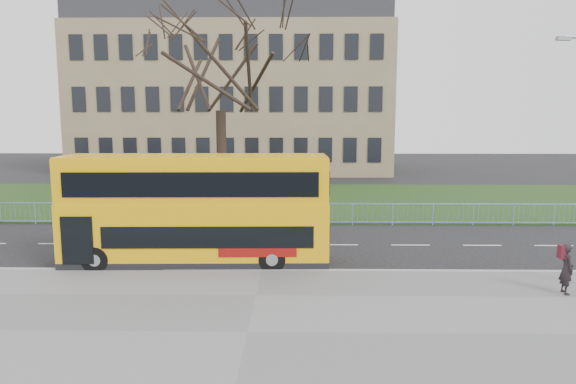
# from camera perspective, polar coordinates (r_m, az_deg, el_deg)

# --- Properties ---
(ground) EXTENTS (120.00, 120.00, 0.00)m
(ground) POSITION_cam_1_polar(r_m,az_deg,el_deg) (19.39, -2.62, -7.64)
(ground) COLOR black
(ground) RESTS_ON ground
(pavement) EXTENTS (80.00, 10.50, 0.12)m
(pavement) POSITION_cam_1_polar(r_m,az_deg,el_deg) (13.02, -4.51, -15.48)
(pavement) COLOR slate
(pavement) RESTS_ON ground
(kerb) EXTENTS (80.00, 0.20, 0.14)m
(kerb) POSITION_cam_1_polar(r_m,az_deg,el_deg) (17.88, -2.93, -8.77)
(kerb) COLOR #9A9A9D
(kerb) RESTS_ON ground
(grass_verge) EXTENTS (80.00, 15.40, 0.08)m
(grass_verge) POSITION_cam_1_polar(r_m,az_deg,el_deg) (33.35, -1.12, -0.88)
(grass_verge) COLOR #223B15
(grass_verge) RESTS_ON ground
(guard_railing) EXTENTS (40.00, 0.12, 1.10)m
(guard_railing) POSITION_cam_1_polar(r_m,az_deg,el_deg) (25.69, -1.73, -2.45)
(guard_railing) COLOR #7DA1DE
(guard_railing) RESTS_ON ground
(bare_tree) EXTENTS (9.40, 9.40, 13.43)m
(bare_tree) POSITION_cam_1_polar(r_m,az_deg,el_deg) (28.96, -7.52, 11.09)
(bare_tree) COLOR black
(bare_tree) RESTS_ON grass_verge
(civic_building) EXTENTS (30.00, 15.00, 14.00)m
(civic_building) POSITION_cam_1_polar(r_m,az_deg,el_deg) (54.00, -5.75, 9.94)
(civic_building) COLOR #877456
(civic_building) RESTS_ON ground
(yellow_bus) EXTENTS (9.45, 2.49, 3.93)m
(yellow_bus) POSITION_cam_1_polar(r_m,az_deg,el_deg) (18.73, -10.13, -1.70)
(yellow_bus) COLOR #FFB60A
(yellow_bus) RESTS_ON ground
(pedestrian) EXTENTS (0.38, 0.56, 1.51)m
(pedestrian) POSITION_cam_1_polar(r_m,az_deg,el_deg) (17.40, 28.54, -7.51)
(pedestrian) COLOR black
(pedestrian) RESTS_ON pavement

